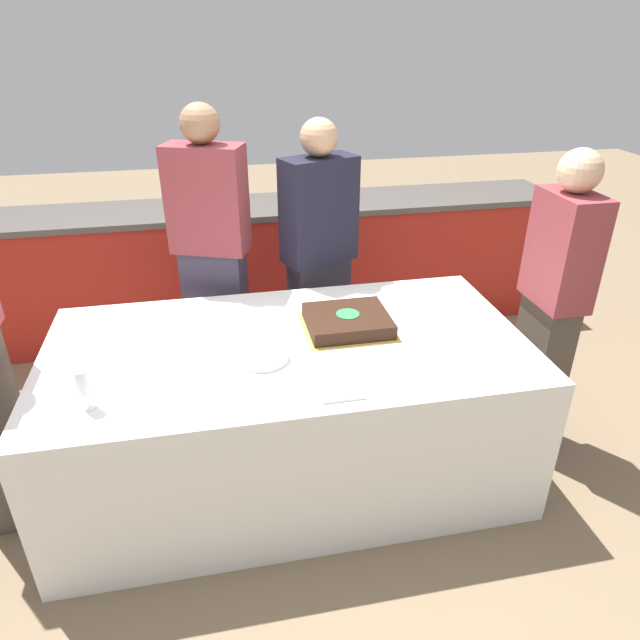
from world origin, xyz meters
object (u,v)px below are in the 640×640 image
wine_glass (84,383)px  person_cutting_cake (319,259)px  cake (348,321)px  person_standing_back (213,259)px  person_seated_right (552,305)px  plate_stack (263,356)px

wine_glass → person_cutting_cake: person_cutting_cake is taller
cake → person_cutting_cake: size_ratio=0.26×
person_standing_back → person_cutting_cake: bearing=-159.0°
cake → person_seated_right: bearing=-4.9°
plate_stack → person_cutting_cake: (0.43, 0.90, 0.06)m
person_cutting_cake → cake: bearing=68.9°
person_cutting_cake → person_seated_right: (1.01, -0.78, -0.02)m
plate_stack → person_standing_back: bearing=100.9°
cake → plate_stack: size_ratio=1.87×
plate_stack → person_seated_right: bearing=4.8°
wine_glass → cake: bearing=21.0°
cake → person_standing_back: person_standing_back is taller
person_seated_right → cake: bearing=-94.9°
person_standing_back → plate_stack: bearing=121.9°
person_seated_right → person_standing_back: person_standing_back is taller
person_cutting_cake → person_standing_back: bearing=-21.1°
plate_stack → person_seated_right: (1.43, 0.12, 0.04)m
person_seated_right → person_cutting_cake: bearing=-127.8°
person_cutting_cake → plate_stack: bearing=43.6°
wine_glass → person_standing_back: bearing=65.7°
person_standing_back → person_seated_right: bearing=175.1°
wine_glass → person_standing_back: 1.23m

